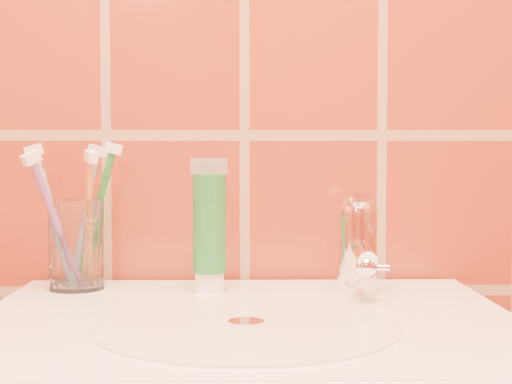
{
  "coord_description": "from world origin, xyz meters",
  "views": [
    {
      "loc": [
        -0.01,
        0.16,
        1.02
      ],
      "look_at": [
        0.01,
        1.08,
        0.97
      ],
      "focal_mm": 55.0,
      "sensor_mm": 36.0,
      "label": 1
    }
  ],
  "objects": [
    {
      "name": "toothbrush_2",
      "position": [
        -0.2,
        1.14,
        0.94
      ],
      "size": [
        0.1,
        0.1,
        0.19
      ],
      "primitive_type": null,
      "rotation": [
        0.22,
        0.0,
        2.34
      ],
      "color": "#6889B9",
      "rests_on": "glass_tumbler"
    },
    {
      "name": "toothbrush_4",
      "position": [
        -0.23,
        1.11,
        0.94
      ],
      "size": [
        0.08,
        0.08,
        0.19
      ],
      "primitive_type": null,
      "rotation": [
        0.28,
        0.0,
        -1.5
      ],
      "color": "#6FA3C6",
      "rests_on": "glass_tumbler"
    },
    {
      "name": "toothpaste_tube",
      "position": [
        -0.04,
        1.1,
        0.93
      ],
      "size": [
        0.05,
        0.04,
        0.16
      ],
      "rotation": [
        0.0,
        0.0,
        -0.23
      ],
      "color": "white",
      "rests_on": "pedestal_sink"
    },
    {
      "name": "glass_tumbler",
      "position": [
        -0.21,
        1.12,
        0.91
      ],
      "size": [
        0.09,
        0.09,
        0.11
      ],
      "primitive_type": "cylinder",
      "rotation": [
        0.0,
        0.0,
        0.33
      ],
      "color": "white",
      "rests_on": "pedestal_sink"
    },
    {
      "name": "toothbrush_1",
      "position": [
        -0.22,
        1.09,
        0.93
      ],
      "size": [
        0.14,
        0.15,
        0.19
      ],
      "primitive_type": null,
      "rotation": [
        0.41,
        0.0,
        -0.73
      ],
      "color": "#7B4493",
      "rests_on": "glass_tumbler"
    },
    {
      "name": "toothbrush_0",
      "position": [
        -0.19,
        1.14,
        0.94
      ],
      "size": [
        0.08,
        0.08,
        0.19
      ],
      "primitive_type": null,
      "rotation": [
        0.27,
        0.0,
        1.67
      ],
      "color": "#1D6D2C",
      "rests_on": "glass_tumbler"
    },
    {
      "name": "toothbrush_3",
      "position": [
        -0.19,
        1.11,
        0.94
      ],
      "size": [
        0.08,
        0.1,
        0.19
      ],
      "primitive_type": null,
      "rotation": [
        0.22,
        0.0,
        0.49
      ],
      "color": "#C77023",
      "rests_on": "glass_tumbler"
    },
    {
      "name": "faucet",
      "position": [
        0.14,
        1.09,
        0.91
      ],
      "size": [
        0.05,
        0.11,
        0.12
      ],
      "color": "white",
      "rests_on": "pedestal_sink"
    }
  ]
}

